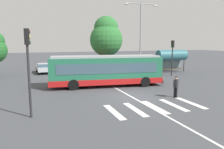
{
  "coord_description": "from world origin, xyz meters",
  "views": [
    {
      "loc": [
        -7.29,
        -15.49,
        4.42
      ],
      "look_at": [
        -0.19,
        3.95,
        1.3
      ],
      "focal_mm": 34.92,
      "sensor_mm": 36.0,
      "label": 1
    }
  ],
  "objects_px": {
    "background_tree_right": "(106,37)",
    "city_transit_bus": "(106,70)",
    "parked_car_black": "(131,65)",
    "parked_car_silver": "(43,68)",
    "bus_stop_shelter": "(172,56)",
    "parked_car_white": "(65,67)",
    "parked_car_blue": "(115,65)",
    "traffic_light_near_corner": "(28,59)",
    "parked_car_red": "(99,66)",
    "parked_car_charcoal": "(82,67)",
    "traffic_light_far_corner": "(172,52)",
    "twin_arm_street_lamp": "(141,31)",
    "pedestrian_crossing_street": "(176,86)"
  },
  "relations": [
    {
      "from": "parked_car_blue",
      "to": "bus_stop_shelter",
      "type": "distance_m",
      "value": 8.83
    },
    {
      "from": "city_transit_bus",
      "to": "parked_car_red",
      "type": "height_order",
      "value": "city_transit_bus"
    },
    {
      "from": "parked_car_white",
      "to": "parked_car_blue",
      "type": "relative_size",
      "value": 1.0
    },
    {
      "from": "city_transit_bus",
      "to": "pedestrian_crossing_street",
      "type": "bearing_deg",
      "value": -58.77
    },
    {
      "from": "parked_car_charcoal",
      "to": "parked_car_red",
      "type": "xyz_separation_m",
      "value": [
        2.67,
        0.09,
        0.0
      ]
    },
    {
      "from": "parked_car_black",
      "to": "parked_car_silver",
      "type": "bearing_deg",
      "value": 177.06
    },
    {
      "from": "parked_car_silver",
      "to": "city_transit_bus",
      "type": "bearing_deg",
      "value": -65.5
    },
    {
      "from": "parked_car_silver",
      "to": "parked_car_red",
      "type": "xyz_separation_m",
      "value": [
        8.06,
        -0.65,
        0.0
      ]
    },
    {
      "from": "city_transit_bus",
      "to": "parked_car_white",
      "type": "height_order",
      "value": "city_transit_bus"
    },
    {
      "from": "parked_car_charcoal",
      "to": "parked_car_silver",
      "type": "bearing_deg",
      "value": 172.18
    },
    {
      "from": "parked_car_silver",
      "to": "parked_car_white",
      "type": "relative_size",
      "value": 1.01
    },
    {
      "from": "parked_car_blue",
      "to": "background_tree_right",
      "type": "bearing_deg",
      "value": 143.02
    },
    {
      "from": "parked_car_white",
      "to": "traffic_light_near_corner",
      "type": "bearing_deg",
      "value": -103.9
    },
    {
      "from": "city_transit_bus",
      "to": "background_tree_right",
      "type": "height_order",
      "value": "background_tree_right"
    },
    {
      "from": "background_tree_right",
      "to": "city_transit_bus",
      "type": "bearing_deg",
      "value": -108.7
    },
    {
      "from": "parked_car_silver",
      "to": "parked_car_white",
      "type": "height_order",
      "value": "same"
    },
    {
      "from": "parked_car_silver",
      "to": "traffic_light_far_corner",
      "type": "xyz_separation_m",
      "value": [
        15.56,
        -8.61,
        2.32
      ]
    },
    {
      "from": "parked_car_blue",
      "to": "twin_arm_street_lamp",
      "type": "bearing_deg",
      "value": -82.56
    },
    {
      "from": "traffic_light_near_corner",
      "to": "background_tree_right",
      "type": "distance_m",
      "value": 23.11
    },
    {
      "from": "parked_car_charcoal",
      "to": "bus_stop_shelter",
      "type": "distance_m",
      "value": 13.28
    },
    {
      "from": "traffic_light_near_corner",
      "to": "traffic_light_far_corner",
      "type": "distance_m",
      "value": 20.14
    },
    {
      "from": "background_tree_right",
      "to": "parked_car_blue",
      "type": "bearing_deg",
      "value": -36.98
    },
    {
      "from": "traffic_light_near_corner",
      "to": "bus_stop_shelter",
      "type": "bearing_deg",
      "value": 35.19
    },
    {
      "from": "bus_stop_shelter",
      "to": "parked_car_white",
      "type": "bearing_deg",
      "value": 162.25
    },
    {
      "from": "parked_car_blue",
      "to": "traffic_light_near_corner",
      "type": "xyz_separation_m",
      "value": [
        -12.61,
        -19.11,
        2.66
      ]
    },
    {
      "from": "twin_arm_street_lamp",
      "to": "parked_car_red",
      "type": "bearing_deg",
      "value": 121.68
    },
    {
      "from": "parked_car_white",
      "to": "twin_arm_street_lamp",
      "type": "distance_m",
      "value": 11.9
    },
    {
      "from": "parked_car_red",
      "to": "bus_stop_shelter",
      "type": "relative_size",
      "value": 0.99
    },
    {
      "from": "parked_car_blue",
      "to": "traffic_light_near_corner",
      "type": "bearing_deg",
      "value": -123.41
    },
    {
      "from": "city_transit_bus",
      "to": "parked_car_charcoal",
      "type": "distance_m",
      "value": 11.23
    },
    {
      "from": "traffic_light_near_corner",
      "to": "parked_car_red",
      "type": "bearing_deg",
      "value": 62.29
    },
    {
      "from": "parked_car_white",
      "to": "traffic_light_far_corner",
      "type": "height_order",
      "value": "traffic_light_far_corner"
    },
    {
      "from": "parked_car_red",
      "to": "parked_car_black",
      "type": "bearing_deg",
      "value": -0.48
    },
    {
      "from": "parked_car_silver",
      "to": "parked_car_blue",
      "type": "distance_m",
      "value": 10.98
    },
    {
      "from": "parked_car_red",
      "to": "parked_car_blue",
      "type": "xyz_separation_m",
      "value": [
        2.92,
        0.66,
        0.0
      ]
    },
    {
      "from": "parked_car_blue",
      "to": "parked_car_white",
      "type": "bearing_deg",
      "value": -174.61
    },
    {
      "from": "parked_car_silver",
      "to": "parked_car_red",
      "type": "bearing_deg",
      "value": -4.6
    },
    {
      "from": "parked_car_red",
      "to": "parked_car_black",
      "type": "distance_m",
      "value": 5.42
    },
    {
      "from": "parked_car_blue",
      "to": "bus_stop_shelter",
      "type": "bearing_deg",
      "value": -39.29
    },
    {
      "from": "parked_car_silver",
      "to": "parked_car_blue",
      "type": "bearing_deg",
      "value": 0.07
    },
    {
      "from": "twin_arm_street_lamp",
      "to": "bus_stop_shelter",
      "type": "bearing_deg",
      "value": 12.96
    },
    {
      "from": "parked_car_white",
      "to": "traffic_light_far_corner",
      "type": "distance_m",
      "value": 15.07
    },
    {
      "from": "parked_car_red",
      "to": "twin_arm_street_lamp",
      "type": "relative_size",
      "value": 0.49
    },
    {
      "from": "bus_stop_shelter",
      "to": "pedestrian_crossing_street",
      "type": "bearing_deg",
      "value": -123.82
    },
    {
      "from": "twin_arm_street_lamp",
      "to": "background_tree_right",
      "type": "relative_size",
      "value": 1.1
    },
    {
      "from": "parked_car_charcoal",
      "to": "parked_car_black",
      "type": "height_order",
      "value": "same"
    },
    {
      "from": "parked_car_blue",
      "to": "parked_car_black",
      "type": "relative_size",
      "value": 1.0
    },
    {
      "from": "pedestrian_crossing_street",
      "to": "bus_stop_shelter",
      "type": "distance_m",
      "value": 15.32
    },
    {
      "from": "parked_car_charcoal",
      "to": "traffic_light_far_corner",
      "type": "bearing_deg",
      "value": -37.74
    },
    {
      "from": "bus_stop_shelter",
      "to": "background_tree_right",
      "type": "xyz_separation_m",
      "value": [
        -7.9,
        6.39,
        2.82
      ]
    }
  ]
}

